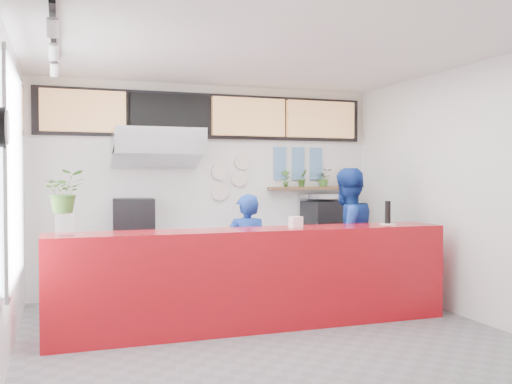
{
  "coord_description": "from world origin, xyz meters",
  "views": [
    {
      "loc": [
        -2.06,
        -5.55,
        1.69
      ],
      "look_at": [
        0.1,
        0.7,
        1.5
      ],
      "focal_mm": 40.0,
      "sensor_mm": 36.0,
      "label": 1
    }
  ],
  "objects": [
    {
      "name": "glass_vase",
      "position": [
        -2.01,
        0.34,
        1.22
      ],
      "size": [
        0.23,
        0.23,
        0.23
      ],
      "primitive_type": "cylinder",
      "rotation": [
        0.0,
        0.0,
        0.27
      ],
      "color": "white",
      "rests_on": "service_counter"
    },
    {
      "name": "menu_board_far_right",
      "position": [
        1.73,
        2.38,
        2.55
      ],
      "size": [
        1.1,
        0.1,
        0.55
      ],
      "primitive_type": "cube",
      "color": "tan",
      "rests_on": "wall_back"
    },
    {
      "name": "wall_clock_face",
      "position": [
        -2.43,
        -0.9,
        2.05
      ],
      "size": [
        0.02,
        0.26,
        0.26
      ],
      "primitive_type": "cylinder",
      "rotation": [
        0.0,
        1.57,
        0.0
      ],
      "color": "white",
      "rests_on": "wall_left"
    },
    {
      "name": "photo_frame_e",
      "position": [
        1.4,
        2.48,
        1.75
      ],
      "size": [
        0.2,
        0.02,
        0.25
      ],
      "primitive_type": "cube",
      "color": "#598CBF",
      "rests_on": "wall_back"
    },
    {
      "name": "cream_band",
      "position": [
        0.0,
        2.49,
        2.6
      ],
      "size": [
        5.0,
        0.02,
        0.8
      ],
      "primitive_type": "cube",
      "color": "beige",
      "rests_on": "wall_back"
    },
    {
      "name": "window_frame",
      "position": [
        -2.45,
        0.3,
        1.7
      ],
      "size": [
        0.03,
        2.3,
        2.0
      ],
      "primitive_type": "cube",
      "color": "#B2B5BA",
      "rests_on": "wall_left"
    },
    {
      "name": "wall_right",
      "position": [
        2.5,
        0.0,
        1.5
      ],
      "size": [
        0.0,
        5.0,
        5.0
      ],
      "primitive_type": "plane",
      "rotation": [
        1.57,
        0.0,
        -1.57
      ],
      "color": "white",
      "rests_on": "ground"
    },
    {
      "name": "herb_shelf",
      "position": [
        1.6,
        2.4,
        1.5
      ],
      "size": [
        1.4,
        0.18,
        0.04
      ],
      "primitive_type": "cube",
      "color": "brown",
      "rests_on": "wall_back"
    },
    {
      "name": "espresso_machine",
      "position": [
        1.74,
        2.2,
        1.11
      ],
      "size": [
        0.71,
        0.57,
        0.41
      ],
      "primitive_type": "cube",
      "rotation": [
        0.0,
        0.0,
        0.2
      ],
      "color": "black",
      "rests_on": "right_bench"
    },
    {
      "name": "wall_back",
      "position": [
        0.0,
        2.5,
        1.5
      ],
      "size": [
        5.0,
        0.0,
        5.0
      ],
      "primitive_type": "plane",
      "rotation": [
        1.57,
        0.0,
        0.0
      ],
      "color": "white",
      "rests_on": "ground"
    },
    {
      "name": "herb_b",
      "position": [
        1.44,
        2.4,
        1.65
      ],
      "size": [
        0.18,
        0.16,
        0.27
      ],
      "primitive_type": "imported",
      "rotation": [
        0.0,
        0.0,
        0.3
      ],
      "color": "#3B6924",
      "rests_on": "herb_shelf"
    },
    {
      "name": "photo_frame_d",
      "position": [
        1.1,
        2.48,
        1.75
      ],
      "size": [
        0.2,
        0.02,
        0.25
      ],
      "primitive_type": "cube",
      "color": "#598CBF",
      "rests_on": "wall_back"
    },
    {
      "name": "herb_c",
      "position": [
        1.8,
        2.4,
        1.66
      ],
      "size": [
        0.3,
        0.28,
        0.28
      ],
      "primitive_type": "imported",
      "rotation": [
        0.0,
        0.0,
        -0.29
      ],
      "color": "#3B6924",
      "rests_on": "herb_shelf"
    },
    {
      "name": "floor",
      "position": [
        0.0,
        0.0,
        0.0
      ],
      "size": [
        5.0,
        5.0,
        0.0
      ],
      "primitive_type": "plane",
      "color": "slate",
      "rests_on": "ground"
    },
    {
      "name": "prep_bench",
      "position": [
        -0.8,
        2.2,
        0.45
      ],
      "size": [
        1.8,
        0.6,
        0.9
      ],
      "primitive_type": "cube",
      "color": "#B2B5BA",
      "rests_on": "ground"
    },
    {
      "name": "pepper_mill",
      "position": [
        1.67,
        0.39,
        1.25
      ],
      "size": [
        0.09,
        0.09,
        0.27
      ],
      "primitive_type": "cylinder",
      "rotation": [
        0.0,
        0.0,
        0.34
      ],
      "color": "black",
      "rests_on": "white_plate"
    },
    {
      "name": "dec_plate_a",
      "position": [
        0.15,
        2.47,
        1.75
      ],
      "size": [
        0.24,
        0.03,
        0.24
      ],
      "primitive_type": "cylinder",
      "rotation": [
        1.57,
        0.0,
        0.0
      ],
      "color": "silver",
      "rests_on": "wall_back"
    },
    {
      "name": "dec_plate_c",
      "position": [
        0.15,
        2.47,
        1.45
      ],
      "size": [
        0.24,
        0.03,
        0.24
      ],
      "primitive_type": "cylinder",
      "rotation": [
        1.57,
        0.0,
        0.0
      ],
      "color": "silver",
      "rests_on": "wall_back"
    },
    {
      "name": "menu_board_far_left",
      "position": [
        -1.75,
        2.38,
        2.55
      ],
      "size": [
        1.1,
        0.1,
        0.55
      ],
      "primitive_type": "cube",
      "color": "tan",
      "rests_on": "wall_back"
    },
    {
      "name": "menu_board_mid_left",
      "position": [
        -0.59,
        2.38,
        2.55
      ],
      "size": [
        1.1,
        0.1,
        0.55
      ],
      "primitive_type": "cube",
      "color": "black",
      "rests_on": "wall_back"
    },
    {
      "name": "ceiling",
      "position": [
        0.0,
        0.0,
        3.0
      ],
      "size": [
        5.0,
        5.0,
        0.0
      ],
      "primitive_type": "plane",
      "rotation": [
        3.14,
        0.0,
        0.0
      ],
      "color": "silver"
    },
    {
      "name": "espresso_tray",
      "position": [
        1.74,
        2.2,
        1.38
      ],
      "size": [
        0.77,
        0.57,
        0.07
      ],
      "primitive_type": "cube",
      "rotation": [
        0.0,
        0.0,
        -0.1
      ],
      "color": "#B8BCC0",
      "rests_on": "espresso_machine"
    },
    {
      "name": "basil_vase",
      "position": [
        -2.01,
        0.34,
        1.53
      ],
      "size": [
        0.41,
        0.37,
        0.43
      ],
      "primitive_type": "imported",
      "rotation": [
        0.0,
        0.0,
        0.09
      ],
      "color": "#3B6924",
      "rests_on": "glass_vase"
    },
    {
      "name": "dec_plate_d",
      "position": [
        0.5,
        2.47,
        1.9
      ],
      "size": [
        0.24,
        0.03,
        0.24
      ],
      "primitive_type": "cylinder",
      "rotation": [
        1.57,
        0.0,
        0.0
      ],
      "color": "silver",
      "rests_on": "wall_back"
    },
    {
      "name": "dec_plate_b",
      "position": [
        0.45,
        2.47,
        1.65
      ],
      "size": [
        0.24,
        0.03,
        0.24
      ],
      "primitive_type": "cylinder",
      "rotation": [
        1.57,
        0.0,
        0.0
      ],
      "color": "silver",
      "rests_on": "wall_back"
    },
    {
      "name": "extraction_hood",
      "position": [
        -0.8,
        2.15,
        2.15
      ],
      "size": [
        1.2,
        0.7,
        0.35
      ],
      "primitive_type": "cube",
      "color": "#B2B5BA",
      "rests_on": "ceiling"
    },
    {
      "name": "napkin_holder",
      "position": [
        0.47,
        0.39,
        1.16
      ],
      "size": [
        0.16,
        0.13,
        0.13
      ],
      "primitive_type": "cube",
      "rotation": [
        0.0,
        0.0,
        0.28
      ],
      "color": "white",
      "rests_on": "service_counter"
    },
    {
      "name": "herb_a",
      "position": [
        1.16,
        2.4,
        1.65
      ],
      "size": [
        0.16,
        0.13,
        0.26
      ],
      "primitive_type": "imported",
      "rotation": [
        0.0,
        0.0,
        -0.32
      ],
      "color": "#3B6924",
      "rests_on": "herb_shelf"
    },
    {
      "name": "panini_oven",
      "position": [
        -1.12,
        2.2,
        1.14
      ],
      "size": [
        0.58,
        0.58,
        0.48
      ],
      "primitive_type": "cube",
      "rotation": [
        0.0,
        0.0,
        -0.08
      ],
      "color": "black",
      "rests_on": "prep_bench"
    },
    {
      "name": "menu_board_mid_right",
      "position": [
        0.57,
        2.38,
        2.55
      ],
      "size": [
        1.1,
        0.1,
        0.55
      ],
      "primitive_type": "cube",
      "color": "tan",
      "rests_on": "wall_back"
    },
    {
      "name": "service_counter",
      "position": [
        0.0,
        0.4,
        0.55
      ],
      "size": [
        4.5,
        0.6,
        1.1
      ],
      "primitive_type": "cube",
      "color": "#A90C14",
      "rests_on": "ground"
    },
    {
      "name": "staff_right",
      "position": [
        1.43,
        0.98,
        0.89
      ],
      "size": [
        1.01,
        0.87,
        1.79
      ],
      "primitive_type": "imported",
      "rotation": [
        0.0,
        0.0,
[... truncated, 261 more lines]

